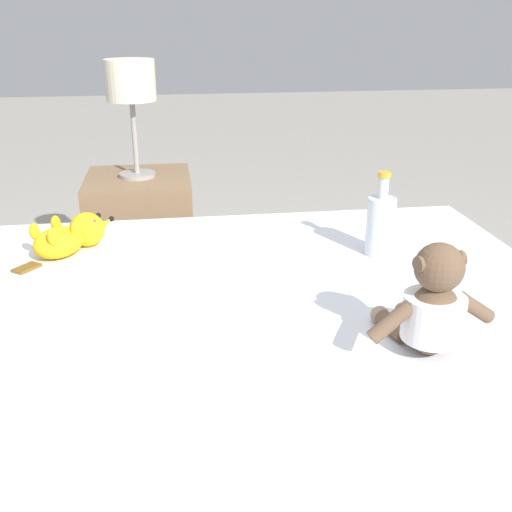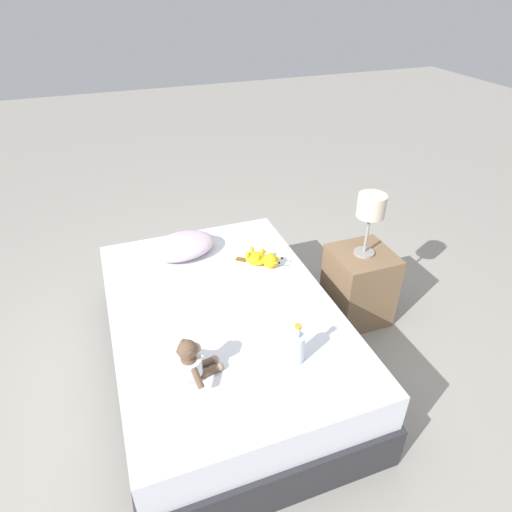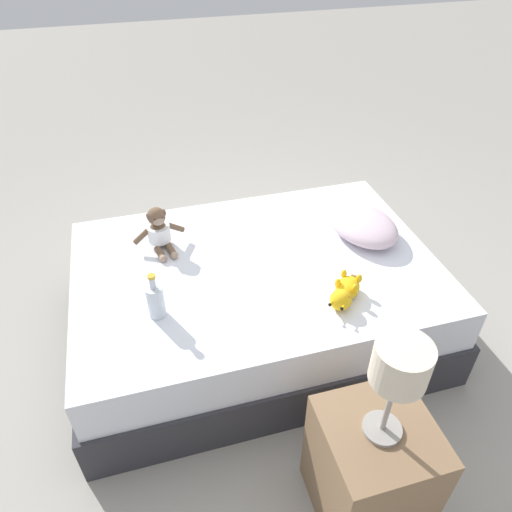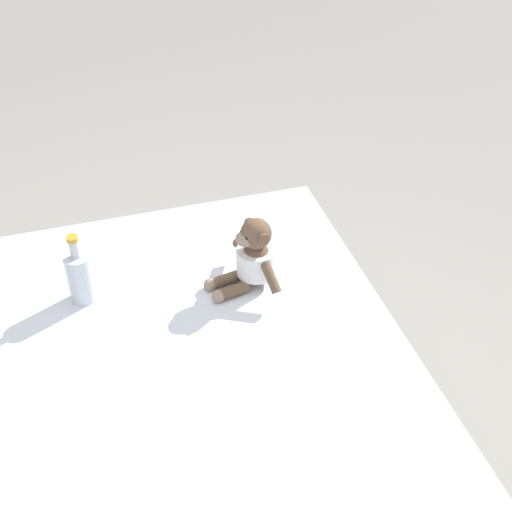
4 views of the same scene
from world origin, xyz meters
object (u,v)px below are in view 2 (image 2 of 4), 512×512
object	(u,v)px
plush_monkey	(191,362)
glass_bottle	(297,347)
bedside_lamp	(371,209)
bed	(224,339)
nightstand	(359,285)
pillow	(182,246)
plush_yellow_creature	(262,259)

from	to	relation	value
plush_monkey	glass_bottle	bearing A→B (deg)	-8.29
plush_monkey	bedside_lamp	size ratio (longest dim) A/B	0.66
bed	glass_bottle	distance (m)	0.68
bedside_lamp	nightstand	bearing A→B (deg)	0.00
bedside_lamp	pillow	bearing A→B (deg)	157.63
plush_yellow_creature	glass_bottle	size ratio (longest dim) A/B	1.18
nightstand	bed	bearing A→B (deg)	-171.03
bed	nightstand	world-z (taller)	nightstand
nightstand	bedside_lamp	world-z (taller)	bedside_lamp
nightstand	glass_bottle	bearing A→B (deg)	-139.70
plush_monkey	pillow	bearing A→B (deg)	80.19
plush_yellow_creature	bedside_lamp	bearing A→B (deg)	-13.19
plush_monkey	nightstand	xyz separation A→B (m)	(1.34, 0.62, -0.33)
plush_monkey	bedside_lamp	distance (m)	1.50
glass_bottle	nightstand	xyz separation A→B (m)	(0.82, 0.70, -0.33)
pillow	plush_monkey	bearing A→B (deg)	-99.81
plush_yellow_creature	nightstand	bearing A→B (deg)	-13.19
plush_yellow_creature	nightstand	distance (m)	0.76
plush_yellow_creature	bedside_lamp	world-z (taller)	bedside_lamp
bed	plush_yellow_creature	world-z (taller)	plush_yellow_creature
pillow	bed	bearing A→B (deg)	-81.52
pillow	glass_bottle	xyz separation A→B (m)	(0.33, -1.17, 0.02)
pillow	bedside_lamp	distance (m)	1.28
bed	plush_monkey	bearing A→B (deg)	-122.04
bed	glass_bottle	size ratio (longest dim) A/B	8.07
glass_bottle	bedside_lamp	size ratio (longest dim) A/B	0.54
plush_monkey	plush_yellow_creature	size ratio (longest dim) A/B	1.03
pillow	bedside_lamp	world-z (taller)	bedside_lamp
bedside_lamp	glass_bottle	bearing A→B (deg)	-139.70
plush_monkey	plush_yellow_creature	bearing A→B (deg)	49.95
pillow	plush_yellow_creature	distance (m)	0.56
glass_bottle	bedside_lamp	distance (m)	1.11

